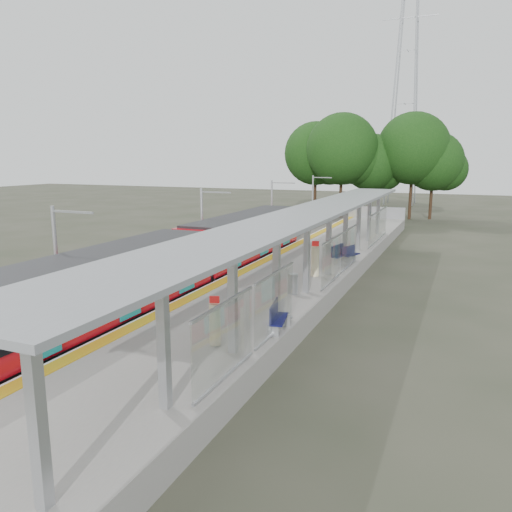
{
  "coord_description": "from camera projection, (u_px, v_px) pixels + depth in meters",
  "views": [
    {
      "loc": [
        8.67,
        -7.92,
        7.27
      ],
      "look_at": [
        -1.05,
        15.17,
        2.3
      ],
      "focal_mm": 35.0,
      "sensor_mm": 36.0,
      "label": 1
    }
  ],
  "objects": [
    {
      "name": "ground",
      "position": [
        50.0,
        468.0,
        11.87
      ],
      "size": [
        200.0,
        200.0,
        0.0
      ],
      "primitive_type": "plane",
      "color": "#474438",
      "rests_on": "ground"
    },
    {
      "name": "trackbed",
      "position": [
        236.0,
        272.0,
        31.64
      ],
      "size": [
        3.0,
        70.0,
        0.24
      ],
      "primitive_type": "cube",
      "color": "#59544C",
      "rests_on": "ground"
    },
    {
      "name": "platform",
      "position": [
        303.0,
        272.0,
        29.86
      ],
      "size": [
        6.0,
        50.0,
        1.0
      ],
      "primitive_type": "cube",
      "color": "gray",
      "rests_on": "ground"
    },
    {
      "name": "tactile_strip",
      "position": [
        264.0,
        261.0,
        30.73
      ],
      "size": [
        0.6,
        50.0,
        0.02
      ],
      "primitive_type": "cube",
      "color": "#C38C16",
      "rests_on": "platform"
    },
    {
      "name": "end_fence",
      "position": [
        376.0,
        212.0,
        52.19
      ],
      "size": [
        6.0,
        0.1,
        1.2
      ],
      "primitive_type": "cube",
      "color": "#9EA0A5",
      "rests_on": "platform"
    },
    {
      "name": "train",
      "position": [
        191.0,
        258.0,
        26.26
      ],
      "size": [
        2.74,
        27.6,
        3.62
      ],
      "color": "black",
      "rests_on": "ground"
    },
    {
      "name": "canopy",
      "position": [
        313.0,
        219.0,
        25.08
      ],
      "size": [
        3.27,
        38.0,
        3.66
      ],
      "color": "#9EA0A5",
      "rests_on": "platform"
    },
    {
      "name": "pylon",
      "position": [
        406.0,
        77.0,
        74.54
      ],
      "size": [
        8.0,
        4.0,
        38.0
      ],
      "primitive_type": null,
      "color": "#9EA0A5",
      "rests_on": "ground"
    },
    {
      "name": "tree_cluster",
      "position": [
        371.0,
        153.0,
        59.09
      ],
      "size": [
        21.2,
        11.71,
        12.47
      ],
      "color": "#382316",
      "rests_on": "ground"
    },
    {
      "name": "catenary_masts",
      "position": [
        203.0,
        229.0,
        30.85
      ],
      "size": [
        2.08,
        48.16,
        5.4
      ],
      "color": "#9EA0A5",
      "rests_on": "ground"
    },
    {
      "name": "bench_near",
      "position": [
        277.0,
        316.0,
        18.2
      ],
      "size": [
        0.77,
        1.62,
        1.07
      ],
      "rotation": [
        0.0,
        0.0,
        0.19
      ],
      "color": "#0E104A",
      "rests_on": "platform"
    },
    {
      "name": "bench_mid",
      "position": [
        339.0,
        254.0,
        29.87
      ],
      "size": [
        0.85,
        1.72,
        1.13
      ],
      "rotation": [
        0.0,
        0.0,
        -0.22
      ],
      "color": "#0E104A",
      "rests_on": "platform"
    },
    {
      "name": "bench_far",
      "position": [
        350.0,
        253.0,
        30.44
      ],
      "size": [
        0.9,
        1.47,
        0.97
      ],
      "rotation": [
        0.0,
        0.0,
        -0.35
      ],
      "color": "#0E104A",
      "rests_on": "platform"
    },
    {
      "name": "info_pillar_near",
      "position": [
        215.0,
        324.0,
        16.88
      ],
      "size": [
        0.38,
        0.38,
        1.7
      ],
      "rotation": [
        0.0,
        0.0,
        0.34
      ],
      "color": "beige",
      "rests_on": "platform"
    },
    {
      "name": "info_pillar_far",
      "position": [
        315.0,
        261.0,
        26.65
      ],
      "size": [
        0.43,
        0.43,
        1.91
      ],
      "rotation": [
        0.0,
        0.0,
        0.33
      ],
      "color": "beige",
      "rests_on": "platform"
    },
    {
      "name": "litter_bin",
      "position": [
        293.0,
        284.0,
        23.25
      ],
      "size": [
        0.58,
        0.58,
        0.95
      ],
      "primitive_type": "cylinder",
      "rotation": [
        0.0,
        0.0,
        -0.29
      ],
      "color": "#9EA0A5",
      "rests_on": "platform"
    }
  ]
}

